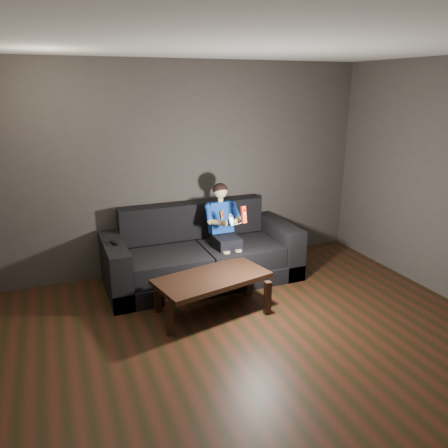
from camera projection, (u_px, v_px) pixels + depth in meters
name	position (u px, v px, depth m)	size (l,w,h in m)	color
floor	(273.00, 365.00, 3.89)	(5.00, 5.00, 0.00)	black
back_wall	(186.00, 168.00, 5.69)	(5.00, 0.04, 2.70)	#3D3934
ceiling	(287.00, 38.00, 3.07)	(5.00, 5.00, 0.02)	silver
sofa	(202.00, 257.00, 5.55)	(2.40, 1.04, 0.93)	black
child	(224.00, 223.00, 5.44)	(0.44, 0.54, 1.08)	black
wii_remote_red	(244.00, 214.00, 5.04)	(0.06, 0.08, 0.20)	red
nunchuk_white	(231.00, 220.00, 5.00)	(0.08, 0.10, 0.15)	white
wii_remote_black	(114.00, 243.00, 4.97)	(0.07, 0.14, 0.03)	black
coffee_table	(212.00, 281.00, 4.68)	(1.30, 0.85, 0.44)	black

